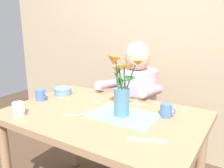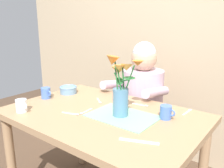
{
  "view_description": "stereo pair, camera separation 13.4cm",
  "coord_description": "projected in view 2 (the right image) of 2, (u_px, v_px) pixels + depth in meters",
  "views": [
    {
      "loc": [
        0.77,
        -1.12,
        1.29
      ],
      "look_at": [
        0.04,
        0.05,
        0.92
      ],
      "focal_mm": 37.74,
      "sensor_mm": 36.0,
      "label": 1
    },
    {
      "loc": [
        0.88,
        -1.05,
        1.29
      ],
      "look_at": [
        0.04,
        0.05,
        0.92
      ],
      "focal_mm": 37.74,
      "sensor_mm": 36.0,
      "label": 2
    }
  ],
  "objects": [
    {
      "name": "seated_person",
      "position": [
        142.0,
        109.0,
        2.02
      ],
      "size": [
        0.45,
        0.47,
        1.14
      ],
      "rotation": [
        0.0,
        0.0,
        0.06
      ],
      "color": "#4C4C56",
      "rests_on": "ground_plane"
    },
    {
      "name": "dining_table",
      "position": [
        103.0,
        127.0,
        1.48
      ],
      "size": [
        1.2,
        0.8,
        0.74
      ],
      "color": "#9E7A56",
      "rests_on": "ground_plane"
    },
    {
      "name": "spoon_2",
      "position": [
        84.0,
        112.0,
        1.46
      ],
      "size": [
        0.03,
        0.12,
        0.01
      ],
      "color": "silver",
      "rests_on": "dining_table"
    },
    {
      "name": "wood_panel_backdrop",
      "position": [
        176.0,
        26.0,
        2.13
      ],
      "size": [
        4.0,
        0.1,
        2.5
      ],
      "primitive_type": "cube",
      "color": "tan",
      "rests_on": "ground_plane"
    },
    {
      "name": "ceramic_bowl",
      "position": [
        68.0,
        90.0,
        1.85
      ],
      "size": [
        0.14,
        0.14,
        0.06
      ],
      "color": "#6689A8",
      "rests_on": "dining_table"
    },
    {
      "name": "spoon_0",
      "position": [
        188.0,
        111.0,
        1.48
      ],
      "size": [
        0.02,
        0.12,
        0.01
      ],
      "color": "silver",
      "rests_on": "dining_table"
    },
    {
      "name": "dinner_knife",
      "position": [
        139.0,
        141.0,
        1.1
      ],
      "size": [
        0.18,
        0.09,
        0.0
      ],
      "primitive_type": "cube",
      "rotation": [
        0.0,
        0.0,
        0.39
      ],
      "color": "silver",
      "rests_on": "dining_table"
    },
    {
      "name": "coffee_cup",
      "position": [
        46.0,
        93.0,
        1.73
      ],
      "size": [
        0.09,
        0.07,
        0.08
      ],
      "color": "#476BB7",
      "rests_on": "dining_table"
    },
    {
      "name": "spoon_4",
      "position": [
        99.0,
        101.0,
        1.66
      ],
      "size": [
        0.1,
        0.09,
        0.01
      ],
      "color": "silver",
      "rests_on": "dining_table"
    },
    {
      "name": "spoon_1",
      "position": [
        73.0,
        114.0,
        1.43
      ],
      "size": [
        0.12,
        0.05,
        0.01
      ],
      "color": "silver",
      "rests_on": "dining_table"
    },
    {
      "name": "ceramic_mug",
      "position": [
        166.0,
        112.0,
        1.36
      ],
      "size": [
        0.09,
        0.07,
        0.08
      ],
      "color": "#476BB7",
      "rests_on": "dining_table"
    },
    {
      "name": "flower_vase",
      "position": [
        121.0,
        87.0,
        1.37
      ],
      "size": [
        0.23,
        0.23,
        0.37
      ],
      "color": "teal",
      "rests_on": "dining_table"
    },
    {
      "name": "spoon_3",
      "position": [
        143.0,
        105.0,
        1.58
      ],
      "size": [
        0.12,
        0.03,
        0.01
      ],
      "color": "silver",
      "rests_on": "dining_table"
    },
    {
      "name": "striped_placemat",
      "position": [
        122.0,
        116.0,
        1.4
      ],
      "size": [
        0.4,
        0.28,
        0.0
      ],
      "primitive_type": "cube",
      "color": "#7AB289",
      "rests_on": "dining_table"
    },
    {
      "name": "tea_cup",
      "position": [
        22.0,
        106.0,
        1.47
      ],
      "size": [
        0.09,
        0.07,
        0.08
      ],
      "color": "silver",
      "rests_on": "dining_table"
    }
  ]
}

